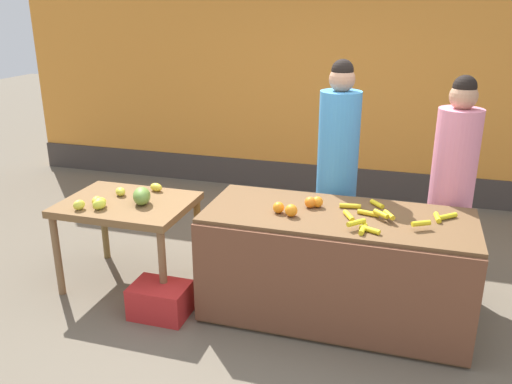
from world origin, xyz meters
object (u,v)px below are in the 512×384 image
vendor_woman_blue_shirt (337,172)px  produce_sack (247,229)px  produce_crate (160,300)px  vendor_woman_pink_shirt (451,189)px

vendor_woman_blue_shirt → produce_sack: vendor_woman_blue_shirt is taller
vendor_woman_blue_shirt → produce_crate: size_ratio=4.30×
produce_sack → vendor_woman_blue_shirt: bearing=-12.2°
produce_sack → vendor_woman_pink_shirt: bearing=-6.7°
vendor_woman_blue_shirt → produce_crate: 1.78m
vendor_woman_blue_shirt → vendor_woman_pink_shirt: bearing=-1.5°
produce_crate → produce_sack: 1.29m
vendor_woman_blue_shirt → vendor_woman_pink_shirt: (0.92, -0.02, -0.05)m
vendor_woman_pink_shirt → produce_crate: size_ratio=4.10×
vendor_woman_blue_shirt → vendor_woman_pink_shirt: size_ratio=1.05×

